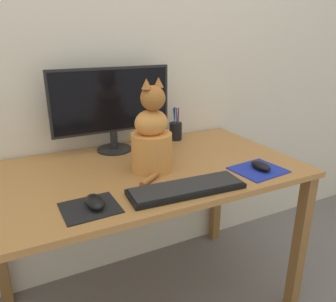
% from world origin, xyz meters
% --- Properties ---
extents(wall_back, '(7.00, 0.04, 2.50)m').
position_xyz_m(wall_back, '(0.00, 0.40, 1.25)').
color(wall_back, beige).
rests_on(wall_back, ground_plane).
extents(desk, '(1.33, 0.75, 0.74)m').
position_xyz_m(desk, '(0.00, 0.00, 0.65)').
color(desk, '#A87038').
rests_on(desk, ground_plane).
extents(monitor, '(0.58, 0.17, 0.40)m').
position_xyz_m(monitor, '(-0.04, 0.28, 0.97)').
color(monitor, black).
rests_on(monitor, desk).
extents(keyboard, '(0.44, 0.16, 0.02)m').
position_xyz_m(keyboard, '(0.06, -0.27, 0.76)').
color(keyboard, black).
rests_on(keyboard, desk).
extents(mousepad_left, '(0.19, 0.17, 0.00)m').
position_xyz_m(mousepad_left, '(-0.29, -0.24, 0.75)').
color(mousepad_left, black).
rests_on(mousepad_left, desk).
extents(mousepad_right, '(0.22, 0.20, 0.00)m').
position_xyz_m(mousepad_right, '(0.42, -0.24, 0.75)').
color(mousepad_right, '#1E2D9E').
rests_on(mousepad_right, desk).
extents(computer_mouse_left, '(0.06, 0.11, 0.03)m').
position_xyz_m(computer_mouse_left, '(-0.27, -0.24, 0.76)').
color(computer_mouse_left, black).
rests_on(computer_mouse_left, mousepad_left).
extents(computer_mouse_right, '(0.06, 0.10, 0.03)m').
position_xyz_m(computer_mouse_right, '(0.43, -0.24, 0.76)').
color(computer_mouse_right, black).
rests_on(computer_mouse_right, mousepad_right).
extents(cat, '(0.22, 0.26, 0.38)m').
position_xyz_m(cat, '(0.03, -0.03, 0.89)').
color(cat, '#D6893D').
rests_on(cat, desk).
extents(pen_cup, '(0.07, 0.07, 0.18)m').
position_xyz_m(pen_cup, '(0.31, 0.30, 0.79)').
color(pen_cup, black).
rests_on(pen_cup, desk).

